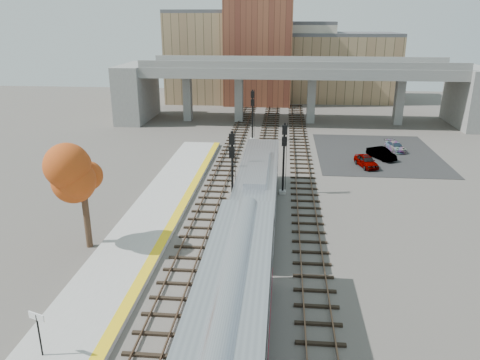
% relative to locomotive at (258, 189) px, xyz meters
% --- Properties ---
extents(ground, '(160.00, 160.00, 0.00)m').
position_rel_locomotive_xyz_m(ground, '(-1.00, -8.41, -2.28)').
color(ground, '#47423D').
rests_on(ground, ground).
extents(platform, '(4.50, 60.00, 0.35)m').
position_rel_locomotive_xyz_m(platform, '(-8.25, -8.41, -2.10)').
color(platform, '#9E9E99').
rests_on(platform, ground).
extents(yellow_strip, '(0.70, 60.00, 0.01)m').
position_rel_locomotive_xyz_m(yellow_strip, '(-6.35, -8.41, -1.92)').
color(yellow_strip, yellow).
rests_on(yellow_strip, platform).
extents(tracks, '(10.70, 95.00, 0.25)m').
position_rel_locomotive_xyz_m(tracks, '(-0.07, 4.09, -2.20)').
color(tracks, black).
rests_on(tracks, ground).
extents(overpass, '(54.00, 12.00, 9.50)m').
position_rel_locomotive_xyz_m(overpass, '(3.92, 36.59, 3.53)').
color(overpass, slate).
rests_on(overpass, ground).
extents(buildings_far, '(43.00, 21.00, 20.60)m').
position_rel_locomotive_xyz_m(buildings_far, '(0.26, 58.16, 5.60)').
color(buildings_far, '#9D825B').
rests_on(buildings_far, ground).
extents(parking_lot, '(14.00, 18.00, 0.04)m').
position_rel_locomotive_xyz_m(parking_lot, '(13.00, 19.59, -2.26)').
color(parking_lot, black).
rests_on(parking_lot, ground).
extents(locomotive, '(3.02, 19.05, 4.10)m').
position_rel_locomotive_xyz_m(locomotive, '(0.00, 0.00, 0.00)').
color(locomotive, '#A8AAB2').
rests_on(locomotive, ground).
extents(signal_mast_near, '(0.60, 0.64, 6.79)m').
position_rel_locomotive_xyz_m(signal_mast_near, '(-2.10, 0.51, 1.04)').
color(signal_mast_near, '#9E9E99').
rests_on(signal_mast_near, ground).
extents(signal_mast_mid, '(0.60, 0.64, 6.55)m').
position_rel_locomotive_xyz_m(signal_mast_mid, '(2.00, 5.08, 0.87)').
color(signal_mast_mid, '#9E9E99').
rests_on(signal_mast_mid, ground).
extents(signal_mast_far, '(0.60, 0.64, 6.59)m').
position_rel_locomotive_xyz_m(signal_mast_far, '(-2.10, 24.49, 0.90)').
color(signal_mast_far, '#9E9E99').
rests_on(signal_mast_far, ground).
extents(station_sign, '(0.87, 0.34, 2.27)m').
position_rel_locomotive_xyz_m(station_sign, '(-8.94, -18.04, -0.30)').
color(station_sign, black).
rests_on(station_sign, platform).
extents(tree, '(3.60, 3.60, 7.24)m').
position_rel_locomotive_xyz_m(tree, '(-11.38, -6.60, 3.09)').
color(tree, '#382619').
rests_on(tree, ground).
extents(car_a, '(2.46, 4.03, 1.28)m').
position_rel_locomotive_xyz_m(car_a, '(10.86, 14.02, -1.60)').
color(car_a, '#99999E').
rests_on(car_a, parking_lot).
extents(car_b, '(3.04, 4.02, 1.27)m').
position_rel_locomotive_xyz_m(car_b, '(13.05, 17.24, -1.60)').
color(car_b, '#99999E').
rests_on(car_b, parking_lot).
extents(car_c, '(2.34, 3.92, 1.06)m').
position_rel_locomotive_xyz_m(car_c, '(15.39, 20.91, -1.71)').
color(car_c, '#99999E').
rests_on(car_c, parking_lot).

